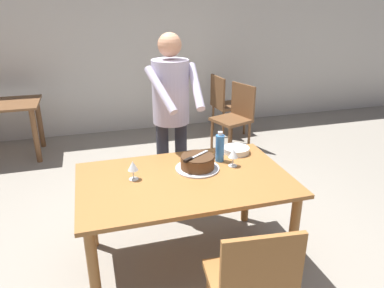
{
  "coord_description": "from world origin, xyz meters",
  "views": [
    {
      "loc": [
        -0.61,
        -2.29,
        1.97
      ],
      "look_at": [
        0.13,
        0.27,
        0.9
      ],
      "focal_mm": 33.9,
      "sensor_mm": 36.0,
      "label": 1
    }
  ],
  "objects_px": {
    "background_table": "(0,116)",
    "wine_glass_far": "(133,166)",
    "background_chair_0": "(235,115)",
    "chair_near_side": "(251,283)",
    "water_bottle": "(220,148)",
    "plate_stack": "(236,150)",
    "cake_knife": "(191,158)",
    "cake_on_platter": "(197,163)",
    "wine_glass_near": "(233,154)",
    "person_cutting_cake": "(171,109)",
    "main_dining_table": "(185,190)",
    "background_chair_1": "(225,102)"
  },
  "relations": [
    {
      "from": "background_chair_0",
      "to": "wine_glass_near",
      "type": "bearing_deg",
      "value": -113.44
    },
    {
      "from": "main_dining_table",
      "to": "background_chair_1",
      "type": "height_order",
      "value": "background_chair_1"
    },
    {
      "from": "chair_near_side",
      "to": "background_chair_1",
      "type": "xyz_separation_m",
      "value": [
        1.23,
        3.61,
        0.0
      ]
    },
    {
      "from": "plate_stack",
      "to": "water_bottle",
      "type": "xyz_separation_m",
      "value": [
        -0.19,
        -0.11,
        0.09
      ]
    },
    {
      "from": "wine_glass_near",
      "to": "chair_near_side",
      "type": "distance_m",
      "value": 1.05
    },
    {
      "from": "chair_near_side",
      "to": "background_chair_0",
      "type": "bearing_deg",
      "value": 69.02
    },
    {
      "from": "main_dining_table",
      "to": "water_bottle",
      "type": "height_order",
      "value": "water_bottle"
    },
    {
      "from": "cake_knife",
      "to": "background_table",
      "type": "height_order",
      "value": "cake_knife"
    },
    {
      "from": "cake_knife",
      "to": "plate_stack",
      "type": "relative_size",
      "value": 1.08
    },
    {
      "from": "plate_stack",
      "to": "wine_glass_near",
      "type": "distance_m",
      "value": 0.28
    },
    {
      "from": "person_cutting_cake",
      "to": "background_chair_0",
      "type": "height_order",
      "value": "person_cutting_cake"
    },
    {
      "from": "cake_on_platter",
      "to": "water_bottle",
      "type": "height_order",
      "value": "water_bottle"
    },
    {
      "from": "person_cutting_cake",
      "to": "background_table",
      "type": "distance_m",
      "value": 2.71
    },
    {
      "from": "cake_knife",
      "to": "chair_near_side",
      "type": "bearing_deg",
      "value": -85.26
    },
    {
      "from": "wine_glass_near",
      "to": "background_chair_1",
      "type": "height_order",
      "value": "background_chair_1"
    },
    {
      "from": "cake_on_platter",
      "to": "person_cutting_cake",
      "type": "relative_size",
      "value": 0.2
    },
    {
      "from": "wine_glass_far",
      "to": "background_chair_0",
      "type": "bearing_deg",
      "value": 50.75
    },
    {
      "from": "water_bottle",
      "to": "person_cutting_cake",
      "type": "relative_size",
      "value": 0.15
    },
    {
      "from": "background_chair_0",
      "to": "chair_near_side",
      "type": "bearing_deg",
      "value": -110.98
    },
    {
      "from": "person_cutting_cake",
      "to": "chair_near_side",
      "type": "height_order",
      "value": "person_cutting_cake"
    },
    {
      "from": "cake_knife",
      "to": "background_table",
      "type": "xyz_separation_m",
      "value": [
        -1.81,
        2.58,
        -0.29
      ]
    },
    {
      "from": "plate_stack",
      "to": "background_table",
      "type": "bearing_deg",
      "value": 134.46
    },
    {
      "from": "person_cutting_cake",
      "to": "background_chair_0",
      "type": "distance_m",
      "value": 1.96
    },
    {
      "from": "wine_glass_far",
      "to": "background_chair_1",
      "type": "relative_size",
      "value": 0.16
    },
    {
      "from": "cake_on_platter",
      "to": "wine_glass_near",
      "type": "bearing_deg",
      "value": -5.14
    },
    {
      "from": "background_table",
      "to": "background_chair_0",
      "type": "xyz_separation_m",
      "value": [
        3.03,
        -0.55,
        -0.09
      ]
    },
    {
      "from": "wine_glass_far",
      "to": "background_chair_1",
      "type": "height_order",
      "value": "background_chair_1"
    },
    {
      "from": "plate_stack",
      "to": "chair_near_side",
      "type": "bearing_deg",
      "value": -108.3
    },
    {
      "from": "water_bottle",
      "to": "chair_near_side",
      "type": "xyz_separation_m",
      "value": [
        -0.2,
        -1.07,
        -0.37
      ]
    },
    {
      "from": "chair_near_side",
      "to": "water_bottle",
      "type": "bearing_deg",
      "value": 79.53
    },
    {
      "from": "water_bottle",
      "to": "person_cutting_cake",
      "type": "bearing_deg",
      "value": 120.37
    },
    {
      "from": "wine_glass_near",
      "to": "wine_glass_far",
      "type": "distance_m",
      "value": 0.78
    },
    {
      "from": "background_chair_1",
      "to": "cake_knife",
      "type": "bearing_deg",
      "value": -116.08
    },
    {
      "from": "wine_glass_near",
      "to": "chair_near_side",
      "type": "height_order",
      "value": "chair_near_side"
    },
    {
      "from": "person_cutting_cake",
      "to": "chair_near_side",
      "type": "bearing_deg",
      "value": -86.96
    },
    {
      "from": "plate_stack",
      "to": "chair_near_side",
      "type": "height_order",
      "value": "chair_near_side"
    },
    {
      "from": "cake_knife",
      "to": "plate_stack",
      "type": "xyz_separation_m",
      "value": [
        0.47,
        0.25,
        -0.09
      ]
    },
    {
      "from": "water_bottle",
      "to": "background_table",
      "type": "bearing_deg",
      "value": 130.58
    },
    {
      "from": "main_dining_table",
      "to": "cake_knife",
      "type": "bearing_deg",
      "value": 46.96
    },
    {
      "from": "person_cutting_cake",
      "to": "wine_glass_near",
      "type": "bearing_deg",
      "value": -59.97
    },
    {
      "from": "background_table",
      "to": "wine_glass_far",
      "type": "bearing_deg",
      "value": -61.81
    },
    {
      "from": "person_cutting_cake",
      "to": "background_chair_0",
      "type": "relative_size",
      "value": 1.91
    },
    {
      "from": "main_dining_table",
      "to": "person_cutting_cake",
      "type": "xyz_separation_m",
      "value": [
        0.07,
        0.69,
        0.43
      ]
    },
    {
      "from": "cake_on_platter",
      "to": "background_chair_0",
      "type": "height_order",
      "value": "background_chair_0"
    },
    {
      "from": "water_bottle",
      "to": "chair_near_side",
      "type": "distance_m",
      "value": 1.15
    },
    {
      "from": "cake_knife",
      "to": "chair_near_side",
      "type": "relative_size",
      "value": 0.26
    },
    {
      "from": "cake_knife",
      "to": "background_chair_0",
      "type": "height_order",
      "value": "background_chair_0"
    },
    {
      "from": "main_dining_table",
      "to": "wine_glass_near",
      "type": "relative_size",
      "value": 10.74
    },
    {
      "from": "wine_glass_near",
      "to": "background_table",
      "type": "bearing_deg",
      "value": 130.1
    },
    {
      "from": "water_bottle",
      "to": "background_table",
      "type": "height_order",
      "value": "water_bottle"
    }
  ]
}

